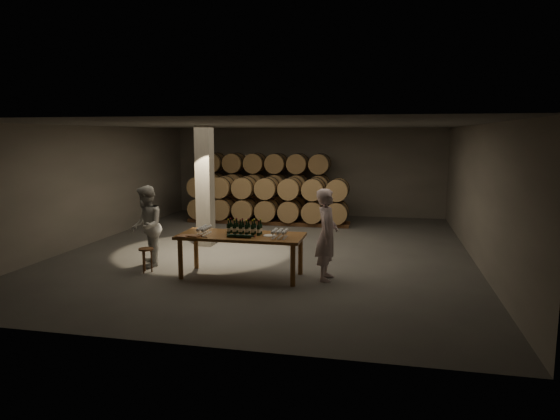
% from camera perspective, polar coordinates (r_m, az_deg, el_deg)
% --- Properties ---
extents(room, '(12.00, 12.00, 12.00)m').
position_cam_1_polar(room, '(13.42, -8.57, 2.69)').
color(room, '#4D4B48').
rests_on(room, ground).
extents(tasting_table, '(2.60, 1.10, 0.90)m').
position_cam_1_polar(tasting_table, '(10.43, -4.46, -3.38)').
color(tasting_table, brown).
rests_on(tasting_table, ground).
extents(barrel_stack_back, '(4.70, 0.95, 2.31)m').
position_cam_1_polar(barrel_stack_back, '(18.08, -1.58, 2.99)').
color(barrel_stack_back, brown).
rests_on(barrel_stack_back, ground).
extents(barrel_stack_front, '(5.48, 0.95, 1.57)m').
position_cam_1_polar(barrel_stack_front, '(16.68, -1.42, 1.24)').
color(barrel_stack_front, brown).
rests_on(barrel_stack_front, ground).
extents(bottle_cluster, '(0.73, 0.23, 0.32)m').
position_cam_1_polar(bottle_cluster, '(10.44, -4.08, -2.15)').
color(bottle_cluster, black).
rests_on(bottle_cluster, tasting_table).
extents(lying_bottles, '(0.59, 0.07, 0.07)m').
position_cam_1_polar(lying_bottles, '(10.09, -4.64, -2.98)').
color(lying_bottles, black).
rests_on(lying_bottles, tasting_table).
extents(glass_cluster_left, '(0.19, 0.52, 0.16)m').
position_cam_1_polar(glass_cluster_left, '(10.54, -8.65, -2.10)').
color(glass_cluster_left, silver).
rests_on(glass_cluster_left, tasting_table).
extents(glass_cluster_right, '(0.30, 0.41, 0.17)m').
position_cam_1_polar(glass_cluster_right, '(10.07, -0.02, -2.49)').
color(glass_cluster_right, silver).
rests_on(glass_cluster_right, tasting_table).
extents(plate, '(0.26, 0.26, 0.01)m').
position_cam_1_polar(plate, '(10.24, -1.19, -2.94)').
color(plate, white).
rests_on(plate, tasting_table).
extents(notebook_near, '(0.31, 0.27, 0.03)m').
position_cam_1_polar(notebook_near, '(10.33, -9.82, -2.93)').
color(notebook_near, brown).
rests_on(notebook_near, tasting_table).
extents(notebook_corner, '(0.25, 0.31, 0.02)m').
position_cam_1_polar(notebook_corner, '(10.37, -10.94, -2.93)').
color(notebook_corner, brown).
rests_on(notebook_corner, tasting_table).
extents(pen, '(0.15, 0.06, 0.01)m').
position_cam_1_polar(pen, '(10.23, -8.66, -3.07)').
color(pen, black).
rests_on(pen, tasting_table).
extents(stool, '(0.32, 0.32, 0.53)m').
position_cam_1_polar(stool, '(11.20, -15.05, -4.73)').
color(stool, brown).
rests_on(stool, ground).
extents(person_man, '(0.47, 0.70, 1.88)m').
position_cam_1_polar(person_man, '(10.21, 5.38, -2.82)').
color(person_man, beige).
rests_on(person_man, ground).
extents(person_woman, '(1.02, 1.11, 1.84)m').
position_cam_1_polar(person_woman, '(11.61, -15.04, -1.81)').
color(person_woman, silver).
rests_on(person_woman, ground).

